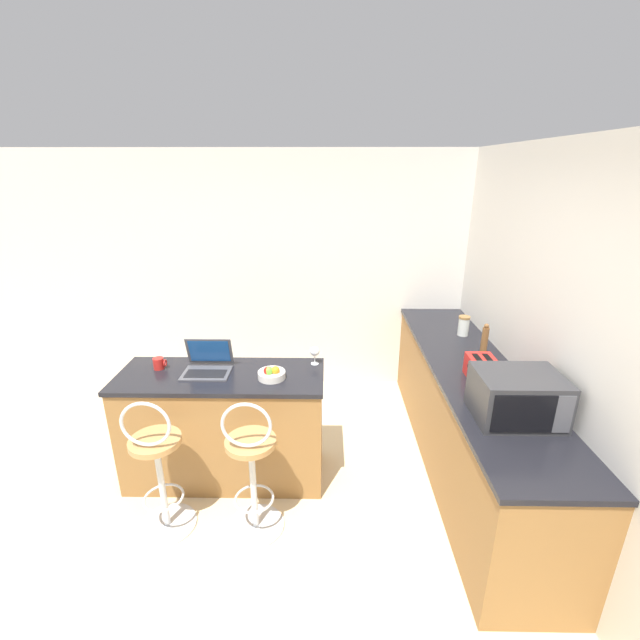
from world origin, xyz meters
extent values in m
plane|color=beige|center=(0.00, 0.00, 0.00)|extent=(20.00, 20.00, 0.00)
cube|color=silver|center=(0.00, 2.42, 1.30)|extent=(12.00, 0.06, 2.60)
cube|color=silver|center=(1.94, 0.00, 1.30)|extent=(0.06, 12.00, 2.60)
cube|color=olive|center=(-0.39, 0.77, 0.44)|extent=(1.55, 0.58, 0.89)
cube|color=black|center=(-0.39, 0.77, 0.91)|extent=(1.58, 0.61, 0.03)
cube|color=olive|center=(1.59, 0.95, 0.44)|extent=(0.64, 2.89, 0.89)
cube|color=black|center=(1.59, 0.95, 0.91)|extent=(0.67, 2.92, 0.03)
cylinder|color=silver|center=(-0.70, 0.21, 0.01)|extent=(0.40, 0.40, 0.02)
cylinder|color=silver|center=(-0.70, 0.21, 0.36)|extent=(0.04, 0.04, 0.69)
torus|color=silver|center=(-0.70, 0.21, 0.25)|extent=(0.28, 0.28, 0.02)
cylinder|color=#B7844C|center=(-0.70, 0.21, 0.71)|extent=(0.34, 0.34, 0.04)
torus|color=silver|center=(-0.70, 0.12, 0.90)|extent=(0.32, 0.02, 0.32)
cylinder|color=silver|center=(-0.07, 0.21, 0.01)|extent=(0.40, 0.40, 0.02)
cylinder|color=silver|center=(-0.07, 0.21, 0.36)|extent=(0.04, 0.04, 0.69)
torus|color=silver|center=(-0.07, 0.21, 0.25)|extent=(0.28, 0.28, 0.02)
cylinder|color=#B7844C|center=(-0.07, 0.21, 0.71)|extent=(0.34, 0.34, 0.04)
torus|color=silver|center=(-0.07, 0.12, 0.90)|extent=(0.32, 0.02, 0.32)
cube|color=#47474C|center=(-0.49, 0.77, 0.93)|extent=(0.36, 0.25, 0.01)
cube|color=black|center=(-0.49, 0.75, 0.93)|extent=(0.30, 0.14, 0.00)
cube|color=#47474C|center=(-0.49, 0.91, 1.05)|extent=(0.36, 0.07, 0.23)
cube|color=#19478C|center=(-0.49, 0.90, 1.05)|extent=(0.32, 0.06, 0.19)
cube|color=#2D2D30|center=(1.61, 0.20, 1.07)|extent=(0.51, 0.40, 0.30)
cube|color=black|center=(1.56, 0.00, 1.07)|extent=(0.36, 0.01, 0.24)
cube|color=#4C4C51|center=(1.79, 0.00, 1.07)|extent=(0.10, 0.01, 0.24)
cube|color=red|center=(1.58, 0.69, 1.01)|extent=(0.19, 0.31, 0.17)
cube|color=black|center=(1.54, 0.69, 1.09)|extent=(0.04, 0.22, 0.00)
cube|color=black|center=(1.61, 0.69, 1.09)|extent=(0.04, 0.22, 0.00)
cube|color=black|center=(1.47, 0.69, 1.04)|extent=(0.02, 0.02, 0.02)
cylinder|color=silver|center=(0.02, 0.71, 0.95)|extent=(0.21, 0.21, 0.05)
sphere|color=red|center=(-0.01, 0.68, 1.00)|extent=(0.07, 0.07, 0.07)
sphere|color=orange|center=(0.05, 0.69, 1.00)|extent=(0.06, 0.06, 0.06)
sphere|color=#66B233|center=(0.00, 0.68, 1.00)|extent=(0.07, 0.07, 0.07)
cylinder|color=silver|center=(0.33, 0.96, 0.93)|extent=(0.06, 0.06, 0.00)
cylinder|color=silver|center=(0.33, 0.96, 0.96)|extent=(0.01, 0.01, 0.07)
sphere|color=silver|center=(0.33, 0.96, 1.03)|extent=(0.08, 0.08, 0.08)
cylinder|color=silver|center=(1.71, 1.61, 1.01)|extent=(0.10, 0.10, 0.17)
cylinder|color=olive|center=(1.71, 1.61, 1.10)|extent=(0.10, 0.10, 0.02)
cylinder|color=brown|center=(1.74, 1.16, 1.04)|extent=(0.05, 0.05, 0.24)
sphere|color=brown|center=(1.74, 1.16, 1.18)|extent=(0.04, 0.04, 0.04)
cylinder|color=red|center=(-0.89, 0.86, 0.97)|extent=(0.08, 0.08, 0.09)
torus|color=red|center=(-0.84, 0.86, 0.97)|extent=(0.01, 0.06, 0.06)
camera|label=1|loc=(0.42, -2.15, 2.42)|focal=24.00mm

